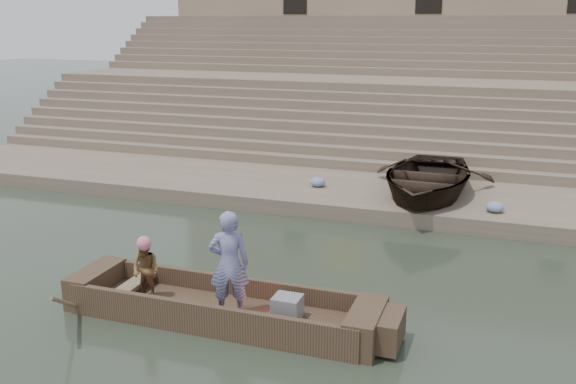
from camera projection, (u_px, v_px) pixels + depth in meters
The scene contains 13 objects.
ground at pixel (343, 338), 10.36m from camera, with size 120.00×120.00×0.00m, color #283226.
lower_landing at pixel (416, 200), 17.58m from camera, with size 32.00×4.00×0.40m, color #83705D.
mid_landing at pixel (446, 118), 24.09m from camera, with size 32.00×3.00×2.80m, color #83705D.
upper_landing at pixel (463, 72), 30.14m from camera, with size 32.00×3.00×5.20m, color #83705D.
ghat_steps at pixel (451, 102), 25.52m from camera, with size 32.00×11.00×5.20m.
building_wall at pixel (474, 8), 32.98m from camera, with size 32.00×5.07×11.20m.
main_rowboat at pixel (221, 314), 10.97m from camera, with size 5.00×1.30×0.22m, color brown.
rowboat_trim at pixel (232, 305), 10.85m from camera, with size 6.04×2.63×1.78m.
standing_man at pixel (229, 264), 10.45m from camera, with size 0.67×0.44×1.84m, color navy.
rowing_man at pixel (146, 270), 11.16m from camera, with size 0.54×0.42×1.11m, color #236B29.
television at pixel (287, 308), 10.51m from camera, with size 0.46×0.42×0.40m.
beached_rowboat at pixel (426, 177), 17.16m from camera, with size 3.43×4.81×1.00m, color #2D2116.
cloth_bundles at pixel (494, 203), 16.10m from camera, with size 10.14×1.37×0.26m.
Camera 1 is at (2.26, -9.12, 5.05)m, focal length 39.46 mm.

